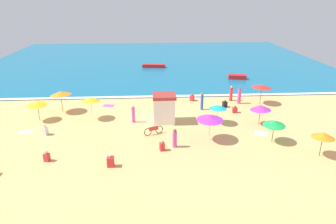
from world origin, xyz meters
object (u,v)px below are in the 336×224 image
Objects in this scene: beachgoer_1 at (162,146)px; beachgoer_12 at (239,96)px; beach_umbrella_1 at (274,123)px; beach_umbrella_8 at (60,93)px; beachgoer_0 at (231,94)px; parked_bicycle at (154,130)px; lifeguard_cabana at (164,108)px; beachgoer_11 at (45,130)px; beachgoer_5 at (192,98)px; beachgoer_2 at (133,114)px; beachgoer_8 at (235,110)px; beach_umbrella_2 at (323,135)px; beach_umbrella_7 at (90,99)px; beachgoer_9 at (111,161)px; beachgoer_3 at (47,156)px; beach_umbrella_0 at (37,103)px; beachgoer_10 at (202,101)px; beachgoer_7 at (225,104)px; beach_umbrella_4 at (218,107)px; beach_umbrella_3 at (210,118)px; small_boat_1 at (154,66)px; beach_umbrella_5 at (262,86)px; beach_umbrella_6 at (261,107)px; beachgoer_4 at (175,138)px; small_boat_0 at (237,77)px.

beachgoer_1 is 0.47× the size of beachgoer_12.
beach_umbrella_1 is 21.05m from beach_umbrella_8.
parked_bicycle is at bearing -136.68° from beachgoer_0.
beachgoer_11 is at bearing -167.42° from lifeguard_cabana.
beach_umbrella_1 is 9.75m from beachgoer_12.
beachgoer_5 is (-5.28, 10.97, -1.35)m from beach_umbrella_1.
beach_umbrella_8 is at bearing 156.90° from beachgoer_2.
beachgoer_0 is 3.90m from beachgoer_8.
beach_umbrella_2 reaches higher than parked_bicycle.
beachgoer_9 is (2.91, -9.19, -1.66)m from beach_umbrella_7.
beach_umbrella_7 is 16.31m from beachgoer_12.
lifeguard_cabana is at bearing -9.04° from beach_umbrella_7.
beachgoer_3 is (-6.07, -7.01, -0.44)m from beachgoer_2.
beachgoer_2 is 1.79× the size of beachgoer_9.
beach_umbrella_0 is at bearing -162.33° from beachgoer_5.
beachgoer_10 is at bearing 7.09° from beach_umbrella_0.
beachgoer_2 is (9.25, -0.99, -0.96)m from beach_umbrella_0.
lifeguard_cabana is at bearing 69.06° from parked_bicycle.
beachgoer_9 is at bearing -117.80° from lifeguard_cabana.
beach_umbrella_1 reaches higher than beachgoer_7.
beach_umbrella_8 is 3.13× the size of beachgoer_11.
beach_umbrella_7 is at bearing 170.99° from beach_umbrella_4.
beach_umbrella_1 is at bearing -12.10° from parked_bicycle.
lifeguard_cabana is 3.53× the size of beachgoer_8.
beach_umbrella_3 is 0.83× the size of beach_umbrella_8.
parked_bicycle is 9.81m from beachgoer_8.
small_boat_1 is (-5.67, 24.03, -1.32)m from beach_umbrella_4.
beachgoer_7 is at bearing -168.23° from beach_umbrella_5.
beach_umbrella_7 is at bearing 171.30° from beach_umbrella_6.
beach_umbrella_2 is 1.45× the size of beachgoer_4.
beach_umbrella_4 is 7.27m from beachgoer_0.
beachgoer_11 is at bearing -141.57° from small_boat_0.
beach_umbrella_4 is 6.57m from parked_bicycle.
beachgoer_4 reaches higher than small_boat_0.
beach_umbrella_1 is 1.55× the size of beachgoer_4.
beachgoer_2 is at bearing 81.11° from beachgoer_9.
beach_umbrella_1 is at bearing -7.75° from beach_umbrella_3.
beach_umbrella_5 is 22.14m from small_boat_1.
lifeguard_cabana is 2.89× the size of beachgoer_9.
beachgoer_1 reaches higher than small_boat_0.
beachgoer_11 is (-11.20, 2.95, -0.33)m from beachgoer_4.
beach_umbrella_7 is 14.31m from beachgoer_7.
lifeguard_cabana is 9.94m from beachgoer_12.
beachgoer_12 is (-0.10, 9.72, -0.85)m from beach_umbrella_1.
beach_umbrella_0 is at bearing 111.64° from beachgoer_3.
beachgoer_4 is (0.58, -5.32, -0.66)m from lifeguard_cabana.
beachgoer_8 is at bearing 2.73° from beach_umbrella_0.
beachgoer_2 is 0.44× the size of small_boat_1.
beach_umbrella_6 is (8.93, -1.32, 0.34)m from lifeguard_cabana.
beach_umbrella_0 is 8.72m from beachgoer_3.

